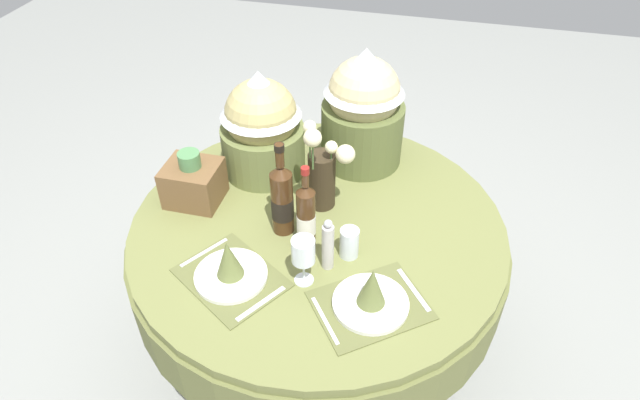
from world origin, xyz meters
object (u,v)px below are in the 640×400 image
(gift_tub_back_centre, at_px, (364,104))
(woven_basket_side_left, at_px, (193,182))
(wine_bottle_left, at_px, (306,216))
(place_setting_right, at_px, (371,296))
(dining_table, at_px, (318,251))
(wine_bottle_centre, at_px, (282,199))
(wine_glass_right, at_px, (303,252))
(place_setting_left, at_px, (230,268))
(flower_vase, at_px, (323,172))
(pepper_mill, at_px, (328,245))
(tumbler_near_left, at_px, (349,243))
(gift_tub_back_left, at_px, (261,121))

(gift_tub_back_centre, distance_m, woven_basket_side_left, 0.72)
(wine_bottle_left, bearing_deg, place_setting_right, -39.48)
(dining_table, relative_size, wine_bottle_left, 4.20)
(wine_bottle_centre, distance_m, wine_glass_right, 0.26)
(place_setting_left, height_order, flower_vase, flower_vase)
(pepper_mill, bearing_deg, flower_vase, 106.50)
(flower_vase, relative_size, wine_bottle_centre, 1.04)
(flower_vase, bearing_deg, woven_basket_side_left, -170.76)
(flower_vase, bearing_deg, dining_table, -87.88)
(flower_vase, relative_size, pepper_mill, 1.87)
(place_setting_right, height_order, gift_tub_back_centre, gift_tub_back_centre)
(place_setting_right, distance_m, wine_bottle_centre, 0.47)
(place_setting_left, relative_size, wine_bottle_centre, 1.16)
(tumbler_near_left, bearing_deg, flower_vase, 122.54)
(place_setting_right, distance_m, pepper_mill, 0.22)
(flower_vase, height_order, gift_tub_back_left, gift_tub_back_left)
(woven_basket_side_left, bearing_deg, place_setting_left, -51.57)
(tumbler_near_left, relative_size, gift_tub_back_left, 0.26)
(wine_bottle_centre, relative_size, wine_glass_right, 2.05)
(place_setting_left, xyz_separation_m, pepper_mill, (0.29, 0.13, 0.05))
(place_setting_right, bearing_deg, pepper_mill, 141.72)
(tumbler_near_left, bearing_deg, pepper_mill, -130.15)
(wine_bottle_left, distance_m, tumbler_near_left, 0.17)
(place_setting_right, height_order, wine_bottle_centre, wine_bottle_centre)
(wine_bottle_centre, bearing_deg, tumbler_near_left, -15.32)
(gift_tub_back_left, bearing_deg, tumbler_near_left, -42.88)
(pepper_mill, bearing_deg, gift_tub_back_left, 128.56)
(dining_table, bearing_deg, wine_glass_right, -84.91)
(wine_bottle_left, relative_size, gift_tub_back_centre, 0.67)
(wine_bottle_left, relative_size, woven_basket_side_left, 1.55)
(place_setting_right, relative_size, pepper_mill, 2.09)
(pepper_mill, distance_m, gift_tub_back_left, 0.62)
(flower_vase, height_order, wine_bottle_left, flower_vase)
(wine_bottle_centre, height_order, gift_tub_back_left, gift_tub_back_left)
(dining_table, distance_m, wine_bottle_centre, 0.31)
(dining_table, relative_size, gift_tub_back_centre, 2.82)
(tumbler_near_left, bearing_deg, wine_bottle_centre, 164.68)
(place_setting_right, xyz_separation_m, gift_tub_back_centre, (-0.18, 0.77, 0.21))
(wine_bottle_left, bearing_deg, pepper_mill, -41.51)
(place_setting_right, bearing_deg, wine_bottle_centre, 143.28)
(place_setting_left, relative_size, place_setting_right, 1.00)
(tumbler_near_left, relative_size, pepper_mill, 0.55)
(pepper_mill, distance_m, gift_tub_back_centre, 0.66)
(place_setting_left, bearing_deg, flower_vase, 64.36)
(pepper_mill, bearing_deg, woven_basket_side_left, 158.89)
(place_setting_left, bearing_deg, pepper_mill, 23.66)
(woven_basket_side_left, bearing_deg, place_setting_right, -25.55)
(place_setting_right, bearing_deg, tumbler_near_left, 118.67)
(wine_bottle_centre, xyz_separation_m, pepper_mill, (0.20, -0.14, -0.05))
(pepper_mill, bearing_deg, tumbler_near_left, 49.85)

